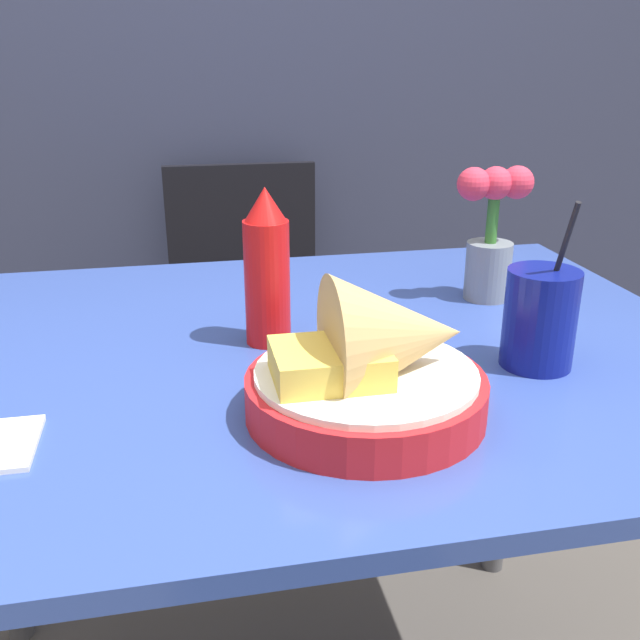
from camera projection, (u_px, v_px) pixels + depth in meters
The scene contains 6 objects.
dining_table at pixel (296, 411), 1.02m from camera, with size 1.19×0.88×0.78m.
chair_far_window at pixel (248, 304), 1.91m from camera, with size 0.40×0.40×0.88m.
food_basket at pixel (376, 367), 0.78m from camera, with size 0.27×0.27×0.16m.
ketchup_bottle at pixel (267, 270), 0.96m from camera, with size 0.06×0.06×0.22m.
drink_cup at pixel (539, 322), 0.91m from camera, with size 0.09×0.09×0.22m.
flower_vase at pixel (491, 232), 1.13m from camera, with size 0.12×0.07×0.21m.
Camera 1 is at (-0.15, -0.90, 1.17)m, focal length 40.00 mm.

